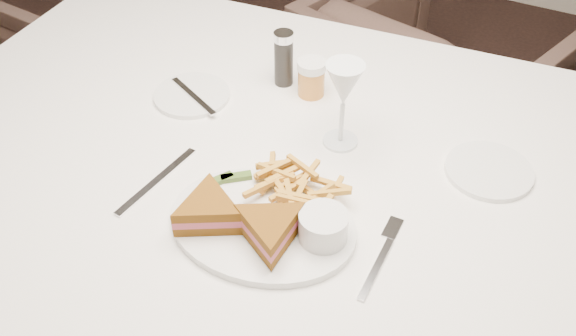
% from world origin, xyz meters
% --- Properties ---
extents(table, '(1.73, 1.23, 0.75)m').
position_xyz_m(table, '(0.11, 0.11, 0.38)').
color(table, white).
rests_on(table, ground).
extents(chair_far, '(0.88, 0.85, 0.74)m').
position_xyz_m(chair_far, '(0.14, 1.08, 0.37)').
color(chair_far, '#443029').
rests_on(chair_far, ground).
extents(table_setting, '(0.78, 0.57, 0.18)m').
position_xyz_m(table_setting, '(0.12, 0.06, 0.79)').
color(table_setting, white).
rests_on(table_setting, table).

